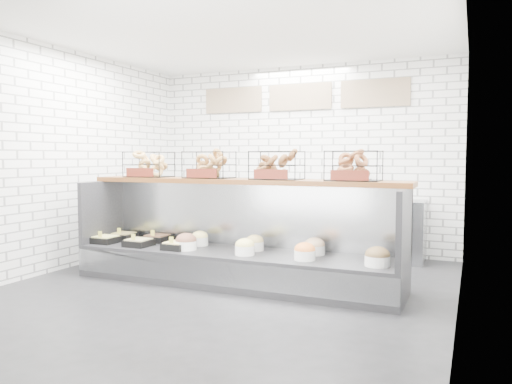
% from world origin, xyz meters
% --- Properties ---
extents(ground, '(5.50, 5.50, 0.00)m').
position_xyz_m(ground, '(0.00, 0.00, 0.00)').
color(ground, black).
rests_on(ground, ground).
extents(room_shell, '(5.02, 5.51, 3.01)m').
position_xyz_m(room_shell, '(0.00, 0.60, 2.06)').
color(room_shell, white).
rests_on(room_shell, ground).
extents(display_case, '(4.00, 0.90, 1.20)m').
position_xyz_m(display_case, '(-0.01, 0.34, 0.33)').
color(display_case, black).
rests_on(display_case, ground).
extents(bagel_shelf, '(4.10, 0.50, 0.40)m').
position_xyz_m(bagel_shelf, '(-0.00, 0.52, 1.38)').
color(bagel_shelf, '#4D2810').
rests_on(bagel_shelf, display_case).
extents(prep_counter, '(4.00, 0.60, 1.20)m').
position_xyz_m(prep_counter, '(-0.01, 2.43, 0.47)').
color(prep_counter, '#93969B').
rests_on(prep_counter, ground).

